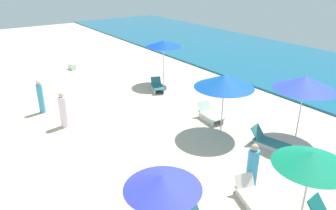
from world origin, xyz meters
The scene contains 14 objects.
ocean centered at (0.00, 24.05, 0.06)m, with size 60.00×11.91×0.12m, color #165F82.
umbrella_2 centered at (7.26, 6.84, 2.08)m, with size 1.84×1.84×2.26m.
umbrella_3 centered at (8.87, 10.12, 2.34)m, with size 1.90×1.90×2.54m.
lounge_chair_3_0 centered at (7.37, 10.02, 0.25)m, with size 1.59×1.07×0.66m.
umbrella_4 centered at (3.43, 12.48, 2.34)m, with size 2.49×2.49×2.61m.
lounge_chair_4_0 centered at (2.22, 12.92, 0.28)m, with size 1.48×0.82×0.72m.
umbrella_5 centered at (5.59, 14.75, 2.42)m, with size 2.45×2.45×2.69m.
lounge_chair_5_0 centered at (5.44, 13.17, 0.25)m, with size 1.61×0.94×0.73m.
umbrella_6 centered at (-3.34, 14.09, 2.47)m, with size 2.11×2.11×2.66m.
lounge_chair_6_0 centered at (-2.45, 13.04, 0.27)m, with size 1.40×1.02×0.69m.
beachgoer_1 centered at (-1.01, 7.12, 0.76)m, with size 0.49×0.49×1.63m.
beachgoer_2 centered at (6.71, 10.70, 0.71)m, with size 0.48×0.48×1.53m.
beachgoer_3 centered at (-3.16, 6.72, 0.80)m, with size 0.31×0.31×1.66m.
cooler_box_1 centered at (-9.53, 10.49, 0.20)m, with size 0.59×0.32×0.39m, color white.
Camera 1 is at (12.31, 3.45, 6.58)m, focal length 34.44 mm.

